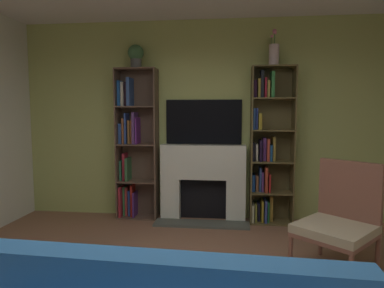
% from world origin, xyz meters
% --- Properties ---
extents(wall_back_accent, '(5.51, 0.06, 2.88)m').
position_xyz_m(wall_back_accent, '(0.00, 2.66, 1.44)').
color(wall_back_accent, '#B4C26A').
rests_on(wall_back_accent, ground_plane).
extents(fireplace, '(1.32, 0.54, 1.09)m').
position_xyz_m(fireplace, '(0.00, 2.51, 0.58)').
color(fireplace, white).
rests_on(fireplace, ground_plane).
extents(tv, '(1.09, 0.06, 0.64)m').
position_xyz_m(tv, '(0.00, 2.60, 1.42)').
color(tv, black).
rests_on(tv, fireplace).
extents(bookshelf_left, '(0.59, 0.29, 2.19)m').
position_xyz_m(bookshelf_left, '(-1.03, 2.53, 1.08)').
color(bookshelf_left, brown).
rests_on(bookshelf_left, ground_plane).
extents(bookshelf_right, '(0.59, 0.32, 2.19)m').
position_xyz_m(bookshelf_right, '(0.91, 2.51, 1.05)').
color(bookshelf_right, brown).
rests_on(bookshelf_right, ground_plane).
extents(potted_plant, '(0.23, 0.23, 0.33)m').
position_xyz_m(potted_plant, '(-0.97, 2.48, 2.37)').
color(potted_plant, '#535653').
rests_on(potted_plant, bookshelf_left).
extents(vase_with_flowers, '(0.14, 0.14, 0.49)m').
position_xyz_m(vase_with_flowers, '(0.96, 2.48, 2.36)').
color(vase_with_flowers, silver).
rests_on(vase_with_flowers, bookshelf_right).
extents(armchair, '(0.89, 0.90, 1.07)m').
position_xyz_m(armchair, '(1.45, 1.08, 0.52)').
color(armchair, brown).
rests_on(armchair, ground_plane).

